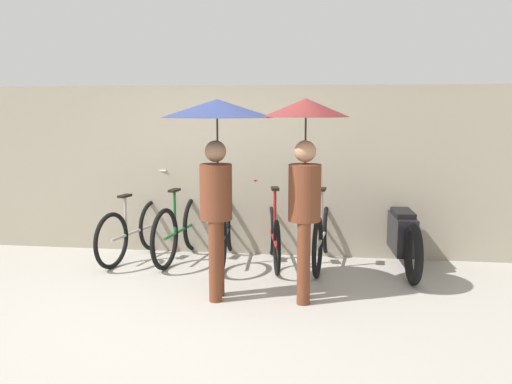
% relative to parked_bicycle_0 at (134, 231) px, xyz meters
% --- Properties ---
extents(ground_plane, '(30.00, 30.00, 0.00)m').
position_rel_parked_bicycle_0_xyz_m(ground_plane, '(1.20, -1.68, -0.36)').
color(ground_plane, '#9E998E').
extents(back_wall, '(11.35, 0.12, 2.20)m').
position_rel_parked_bicycle_0_xyz_m(back_wall, '(1.20, 0.49, 0.74)').
color(back_wall, gray).
rests_on(back_wall, ground).
extents(parked_bicycle_0, '(0.53, 1.62, 1.10)m').
position_rel_parked_bicycle_0_xyz_m(parked_bicycle_0, '(0.00, 0.00, 0.00)').
color(parked_bicycle_0, black).
rests_on(parked_bicycle_0, ground).
extents(parked_bicycle_1, '(0.44, 1.71, 0.99)m').
position_rel_parked_bicycle_0_xyz_m(parked_bicycle_1, '(0.60, 0.06, 0.02)').
color(parked_bicycle_1, black).
rests_on(parked_bicycle_1, ground).
extents(parked_bicycle_2, '(0.44, 1.79, 1.04)m').
position_rel_parked_bicycle_0_xyz_m(parked_bicycle_2, '(1.20, 0.04, 0.02)').
color(parked_bicycle_2, black).
rests_on(parked_bicycle_2, ground).
extents(parked_bicycle_3, '(0.47, 1.59, 0.99)m').
position_rel_parked_bicycle_0_xyz_m(parked_bicycle_3, '(1.79, 0.00, -0.01)').
color(parked_bicycle_3, black).
rests_on(parked_bicycle_3, ground).
extents(parked_bicycle_4, '(0.44, 1.80, 1.06)m').
position_rel_parked_bicycle_0_xyz_m(parked_bicycle_4, '(2.39, 0.05, 0.01)').
color(parked_bicycle_4, black).
rests_on(parked_bicycle_4, ground).
extents(pedestrian_leading, '(1.12, 1.12, 2.00)m').
position_rel_parked_bicycle_0_xyz_m(pedestrian_leading, '(1.36, -1.27, 1.26)').
color(pedestrian_leading, brown).
rests_on(pedestrian_leading, ground).
extents(pedestrian_center, '(0.86, 0.86, 2.01)m').
position_rel_parked_bicycle_0_xyz_m(pedestrian_center, '(2.23, -1.25, 1.15)').
color(pedestrian_center, brown).
rests_on(pedestrian_center, ground).
extents(motorcycle, '(0.58, 2.02, 0.90)m').
position_rel_parked_bicycle_0_xyz_m(motorcycle, '(3.34, 0.05, 0.03)').
color(motorcycle, black).
rests_on(motorcycle, ground).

